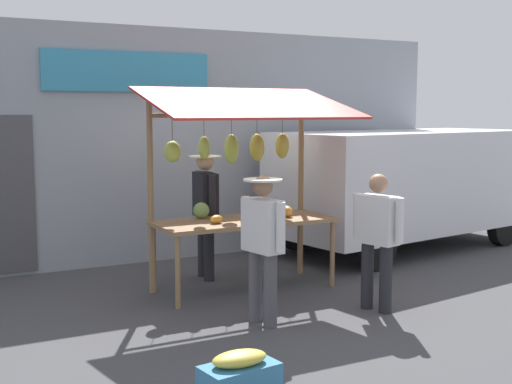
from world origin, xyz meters
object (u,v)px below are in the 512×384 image
(shopper_with_ponytail, at_px, (263,238))
(produce_crate_near, at_px, (240,375))
(vendor_with_sunhat, at_px, (205,205))
(shopper_in_striped_shirt, at_px, (377,233))
(parked_van, at_px, (398,179))
(market_stall, at_px, (242,165))

(shopper_with_ponytail, xyz_separation_m, produce_crate_near, (1.03, 1.50, -0.74))
(vendor_with_sunhat, distance_m, shopper_with_ponytail, 2.10)
(produce_crate_near, bearing_deg, shopper_in_striped_shirt, -150.64)
(shopper_in_striped_shirt, xyz_separation_m, shopper_with_ponytail, (1.34, -0.16, 0.04))
(shopper_in_striped_shirt, xyz_separation_m, parked_van, (-2.42, -2.58, 0.25))
(shopper_in_striped_shirt, bearing_deg, produce_crate_near, 104.56)
(shopper_in_striped_shirt, bearing_deg, market_stall, 14.66)
(vendor_with_sunhat, height_order, produce_crate_near, vendor_with_sunhat)
(vendor_with_sunhat, distance_m, produce_crate_near, 3.90)
(shopper_with_ponytail, bearing_deg, market_stall, -28.09)
(market_stall, distance_m, parked_van, 3.48)
(vendor_with_sunhat, bearing_deg, shopper_in_striped_shirt, 32.78)
(shopper_with_ponytail, height_order, parked_van, parked_van)
(parked_van, xyz_separation_m, produce_crate_near, (4.80, 3.91, -0.96))
(shopper_with_ponytail, bearing_deg, shopper_in_striped_shirt, -106.09)
(vendor_with_sunhat, height_order, shopper_in_striped_shirt, vendor_with_sunhat)
(vendor_with_sunhat, bearing_deg, shopper_with_ponytail, -0.31)
(shopper_in_striped_shirt, height_order, parked_van, parked_van)
(shopper_in_striped_shirt, bearing_deg, parked_van, -58.03)
(produce_crate_near, bearing_deg, shopper_with_ponytail, -124.45)
(shopper_in_striped_shirt, height_order, shopper_with_ponytail, shopper_with_ponytail)
(shopper_in_striped_shirt, relative_size, shopper_with_ponytail, 0.98)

